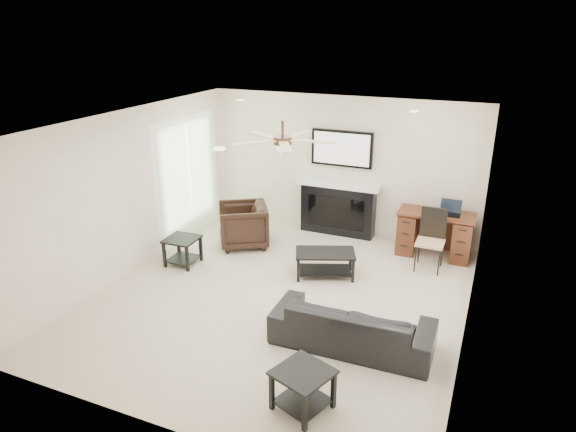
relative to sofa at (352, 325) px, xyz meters
name	(u,v)px	position (x,y,z in m)	size (l,w,h in m)	color
room_shell	(295,184)	(-1.08, 0.80, 1.40)	(5.50, 5.54, 2.52)	#BFB59A
sofa	(352,325)	(0.00, 0.00, 0.00)	(1.93, 0.75, 0.56)	black
armchair	(243,225)	(-2.60, 2.15, 0.09)	(0.80, 0.83, 0.75)	black
coffee_table	(325,264)	(-0.90, 1.60, -0.08)	(0.90, 0.50, 0.40)	black
end_table_near	(303,390)	(-0.15, -1.25, -0.06)	(0.52, 0.52, 0.45)	black
end_table_left	(183,251)	(-3.15, 1.10, -0.06)	(0.50, 0.50, 0.45)	black
fireplace_unit	(339,184)	(-1.25, 3.31, 0.67)	(1.52, 0.34, 1.91)	black
desk	(435,234)	(0.53, 3.01, 0.10)	(1.22, 0.56, 0.76)	#361E0D
desk_chair	(430,241)	(0.53, 2.46, 0.20)	(0.42, 0.44, 0.97)	black
laptop	(450,208)	(0.73, 2.99, 0.59)	(0.33, 0.24, 0.23)	black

